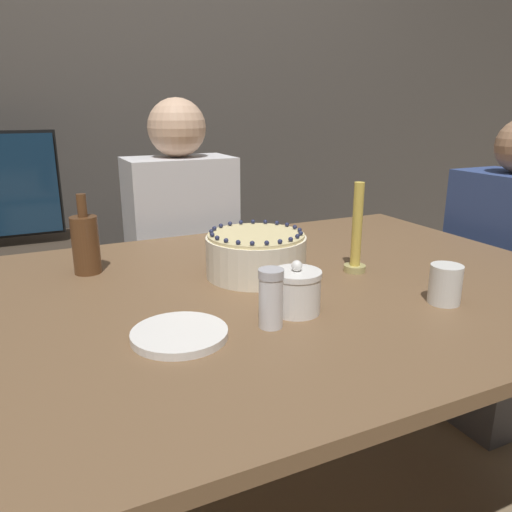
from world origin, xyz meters
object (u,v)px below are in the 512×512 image
bottle (86,243)px  sugar_shaker (271,298)px  sugar_bowl (296,291)px  cake (256,255)px  person_man_blue_shirt (183,275)px  person_woman_floral (501,299)px  candle (357,237)px

bottle → sugar_shaker: bearing=-61.0°
sugar_bowl → bottle: bearing=128.0°
cake → person_man_blue_shirt: 0.74m
person_woman_floral → candle: bearing=98.6°
person_man_blue_shirt → person_woman_floral: 1.21m
person_man_blue_shirt → person_woman_floral: size_ratio=1.06×
sugar_shaker → person_woman_floral: bearing=16.2°
sugar_shaker → bottle: bearing=119.0°
sugar_bowl → sugar_shaker: (-0.08, -0.04, 0.01)m
sugar_bowl → person_man_blue_shirt: bearing=87.8°
person_woman_floral → cake: bearing=91.2°
cake → person_woman_floral: 1.06m
sugar_shaker → bottle: bottle is taller
candle → person_woman_floral: 0.84m
sugar_shaker → cake: bearing=69.7°
candle → person_woman_floral: bearing=8.6°
bottle → person_woman_floral: person_woman_floral is taller
cake → person_woman_floral: (1.02, 0.02, -0.31)m
sugar_shaker → person_man_blue_shirt: size_ratio=0.10×
cake → bottle: bearing=152.0°
sugar_shaker → candle: bearing=30.0°
cake → sugar_shaker: 0.33m
person_woman_floral → person_man_blue_shirt: bearing=56.4°
sugar_shaker → person_man_blue_shirt: bearing=83.1°
person_man_blue_shirt → bottle: bearing=49.4°
cake → sugar_bowl: size_ratio=2.24×
sugar_shaker → bottle: (-0.29, 0.52, 0.02)m
sugar_bowl → candle: size_ratio=0.48×
cake → person_man_blue_shirt: (0.01, 0.69, -0.27)m
cake → sugar_bowl: 0.27m
person_man_blue_shirt → sugar_bowl: bearing=87.8°
candle → person_man_blue_shirt: person_man_blue_shirt is taller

